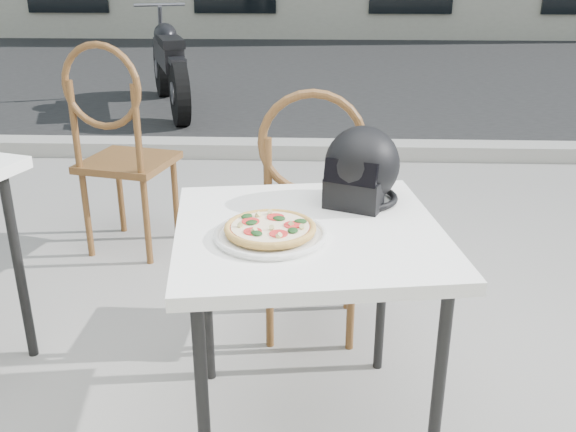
{
  "coord_description": "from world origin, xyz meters",
  "views": [
    {
      "loc": [
        -0.12,
        -2.09,
        1.53
      ],
      "look_at": [
        -0.2,
        -0.33,
        0.81
      ],
      "focal_mm": 40.0,
      "sensor_mm": 36.0,
      "label": 1
    }
  ],
  "objects_px": {
    "pizza": "(270,228)",
    "cafe_chair_side": "(118,140)",
    "cafe_table_main": "(308,248)",
    "motorcycle": "(169,66)",
    "cafe_chair_main": "(312,205)",
    "plate": "(270,235)",
    "helmet": "(361,169)"
  },
  "relations": [
    {
      "from": "pizza",
      "to": "cafe_chair_side",
      "type": "relative_size",
      "value": 0.25
    },
    {
      "from": "cafe_table_main",
      "to": "motorcycle",
      "type": "distance_m",
      "value": 5.22
    },
    {
      "from": "cafe_chair_main",
      "to": "plate",
      "type": "bearing_deg",
      "value": 80.94
    },
    {
      "from": "cafe_chair_side",
      "to": "motorcycle",
      "type": "bearing_deg",
      "value": -68.43
    },
    {
      "from": "plate",
      "to": "motorcycle",
      "type": "relative_size",
      "value": 0.17
    },
    {
      "from": "plate",
      "to": "pizza",
      "type": "height_order",
      "value": "pizza"
    },
    {
      "from": "cafe_chair_main",
      "to": "cafe_chair_side",
      "type": "xyz_separation_m",
      "value": [
        -1.02,
        0.81,
        0.04
      ]
    },
    {
      "from": "cafe_table_main",
      "to": "pizza",
      "type": "distance_m",
      "value": 0.17
    },
    {
      "from": "helmet",
      "to": "plate",
      "type": "bearing_deg",
      "value": -109.43
    },
    {
      "from": "cafe_chair_side",
      "to": "cafe_table_main",
      "type": "bearing_deg",
      "value": 139.04
    },
    {
      "from": "cafe_table_main",
      "to": "plate",
      "type": "bearing_deg",
      "value": -142.37
    },
    {
      "from": "pizza",
      "to": "plate",
      "type": "bearing_deg",
      "value": -111.65
    },
    {
      "from": "plate",
      "to": "helmet",
      "type": "height_order",
      "value": "helmet"
    },
    {
      "from": "plate",
      "to": "cafe_chair_side",
      "type": "relative_size",
      "value": 0.3
    },
    {
      "from": "cafe_table_main",
      "to": "pizza",
      "type": "relative_size",
      "value": 3.11
    },
    {
      "from": "plate",
      "to": "motorcycle",
      "type": "xyz_separation_m",
      "value": [
        -1.41,
        5.08,
        -0.31
      ]
    },
    {
      "from": "cafe_chair_main",
      "to": "helmet",
      "type": "bearing_deg",
      "value": 114.31
    },
    {
      "from": "plate",
      "to": "helmet",
      "type": "distance_m",
      "value": 0.43
    },
    {
      "from": "helmet",
      "to": "cafe_chair_side",
      "type": "relative_size",
      "value": 0.29
    },
    {
      "from": "cafe_table_main",
      "to": "cafe_chair_main",
      "type": "bearing_deg",
      "value": 89.2
    },
    {
      "from": "plate",
      "to": "cafe_chair_main",
      "type": "height_order",
      "value": "cafe_chair_main"
    },
    {
      "from": "cafe_table_main",
      "to": "motorcycle",
      "type": "bearing_deg",
      "value": 107.0
    },
    {
      "from": "cafe_chair_main",
      "to": "motorcycle",
      "type": "distance_m",
      "value": 4.65
    },
    {
      "from": "cafe_chair_main",
      "to": "motorcycle",
      "type": "height_order",
      "value": "cafe_chair_main"
    },
    {
      "from": "pizza",
      "to": "helmet",
      "type": "bearing_deg",
      "value": 48.16
    },
    {
      "from": "cafe_table_main",
      "to": "helmet",
      "type": "distance_m",
      "value": 0.34
    },
    {
      "from": "cafe_chair_main",
      "to": "cafe_chair_side",
      "type": "height_order",
      "value": "cafe_chair_side"
    },
    {
      "from": "plate",
      "to": "cafe_chair_main",
      "type": "relative_size",
      "value": 0.32
    },
    {
      "from": "pizza",
      "to": "helmet",
      "type": "height_order",
      "value": "helmet"
    },
    {
      "from": "pizza",
      "to": "cafe_chair_side",
      "type": "distance_m",
      "value": 1.75
    },
    {
      "from": "cafe_table_main",
      "to": "cafe_chair_side",
      "type": "distance_m",
      "value": 1.73
    },
    {
      "from": "pizza",
      "to": "cafe_chair_main",
      "type": "distance_m",
      "value": 0.72
    }
  ]
}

